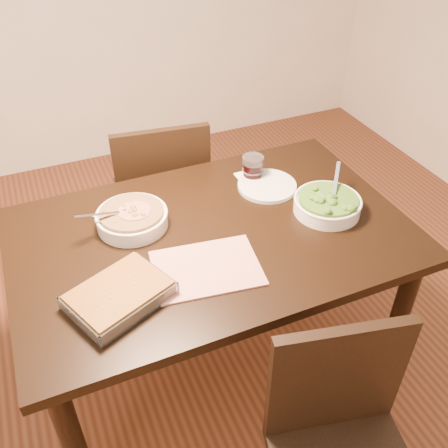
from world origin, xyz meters
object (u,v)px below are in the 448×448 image
Objects in this scene: wine_tumbler at (253,167)px; baking_dish at (120,295)px; stew_bowl at (132,218)px; broccoli_bowl at (327,204)px; chair_near at (342,444)px; table at (212,252)px; dinner_plate at (267,186)px; chair_far at (162,194)px.

baking_dish is at bearing -145.49° from wine_tumbler.
stew_bowl is 0.72m from broccoli_bowl.
stew_bowl is 1.00m from chair_near.
dinner_plate reaches higher than table.
table is at bearing 110.05° from chair_near.
stew_bowl is at bearing 45.98° from baking_dish.
broccoli_bowl is 0.35m from wine_tumbler.
dinner_plate is (0.69, 0.37, -0.02)m from baking_dish.
wine_tumbler is at bearing 134.16° from chair_far.
wine_tumbler reaches higher than broccoli_bowl.
stew_bowl is 0.62m from chair_far.
chair_near is at bearing -100.50° from wine_tumbler.
wine_tumbler is 0.11× the size of chair_near.
baking_dish is at bearing 72.95° from chair_far.
dinner_plate is (-0.13, 0.23, -0.03)m from broccoli_bowl.
broccoli_bowl is (0.44, -0.05, 0.13)m from table.
table is at bearing -137.58° from wine_tumbler.
baking_dish is 0.78m from chair_near.
chair_far is at bearing 123.45° from dinner_plate.
table is at bearing 97.33° from chair_far.
broccoli_bowl is (0.69, -0.20, -0.00)m from stew_bowl.
baking_dish reaches higher than dinner_plate.
chair_far reaches higher than baking_dish.
baking_dish is (-0.38, -0.20, 0.12)m from table.
wine_tumbler is (-0.16, 0.32, 0.02)m from broccoli_bowl.
baking_dish is at bearing 143.95° from chair_near.
broccoli_bowl is 0.82m from chair_near.
stew_bowl is at bearing 123.74° from chair_near.
chair_near is (-0.21, -0.91, -0.28)m from dinner_plate.
wine_tumbler reaches higher than baking_dish.
chair_near reaches higher than baking_dish.
chair_near is (0.48, -0.54, -0.29)m from baking_dish.
wine_tumbler reaches higher than stew_bowl.
baking_dish is (-0.13, -0.35, -0.01)m from stew_bowl.
wine_tumbler is at bearing 105.10° from dinner_plate.
table is at bearing -150.48° from dinner_plate.
broccoli_bowl is 1.10× the size of dinner_plate.
chair_far is (0.00, 0.64, -0.15)m from table.
chair_far is at bearing 89.99° from table.
broccoli_bowl is 0.87m from chair_far.
stew_bowl reaches higher than dinner_plate.
dinner_plate is at bearing 89.40° from chair_near.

